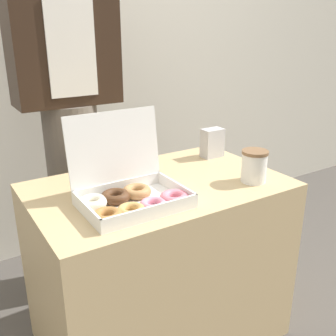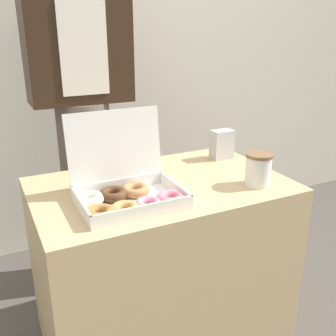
# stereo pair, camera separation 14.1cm
# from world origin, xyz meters

# --- Properties ---
(ground_plane) EXTENTS (14.00, 14.00, 0.00)m
(ground_plane) POSITION_xyz_m (0.00, 0.00, 0.00)
(ground_plane) COLOR #4C4742
(wall_back) EXTENTS (10.00, 0.05, 2.60)m
(wall_back) POSITION_xyz_m (0.00, 1.00, 1.30)
(wall_back) COLOR beige
(wall_back) RESTS_ON ground_plane
(table) EXTENTS (0.97, 0.61, 0.72)m
(table) POSITION_xyz_m (0.00, 0.00, 0.36)
(table) COLOR tan
(table) RESTS_ON ground_plane
(donut_box) EXTENTS (0.39, 0.29, 0.30)m
(donut_box) POSITION_xyz_m (-0.18, -0.10, 0.76)
(donut_box) COLOR white
(donut_box) RESTS_ON table
(coffee_cup) EXTENTS (0.10, 0.10, 0.13)m
(coffee_cup) POSITION_xyz_m (0.32, -0.17, 0.78)
(coffee_cup) COLOR white
(coffee_cup) RESTS_ON table
(napkin_holder) EXTENTS (0.10, 0.06, 0.13)m
(napkin_holder) POSITION_xyz_m (0.38, 0.16, 0.78)
(napkin_holder) COLOR silver
(napkin_holder) RESTS_ON table
(person_customer) EXTENTS (0.46, 0.25, 1.79)m
(person_customer) POSITION_xyz_m (-0.15, 0.56, 0.97)
(person_customer) COLOR #665B51
(person_customer) RESTS_ON ground_plane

